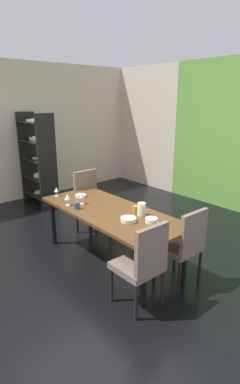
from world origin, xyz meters
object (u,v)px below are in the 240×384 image
(chair_right_far, at_px, (184,243))
(display_shelf, at_px, (37,159))
(chair_right_near, at_px, (143,262))
(chair_left_far, at_px, (90,200))
(wine_glass_north, at_px, (158,224))
(serving_bowl_right, at_px, (152,220))
(cup_left, at_px, (135,209))
(wine_glass_rear, at_px, (67,197))
(pitcher_corner, at_px, (142,209))
(cup_south, at_px, (77,206))
(wine_glass_near_window, at_px, (56,190))
(serving_bowl_near_shelf, at_px, (128,219))
(dining_table, at_px, (110,216))
(serving_bowl_front, at_px, (81,196))
(wine_glass_west, at_px, (82,195))

(chair_right_far, relative_size, display_shelf, 0.51)
(chair_right_far, distance_m, display_shelf, 3.77)
(chair_right_near, bearing_deg, chair_left_far, 70.58)
(wine_glass_north, bearing_deg, serving_bowl_right, 148.47)
(chair_right_far, height_order, display_shelf, display_shelf)
(display_shelf, xyz_separation_m, cup_left, (3.06, -0.15, -0.17))
(wine_glass_rear, bearing_deg, chair_left_far, 123.33)
(chair_left_far, xyz_separation_m, pitcher_corner, (1.32, -0.15, 0.27))
(chair_right_far, bearing_deg, cup_south, 116.47)
(wine_glass_near_window, distance_m, serving_bowl_near_shelf, 1.40)
(pitcher_corner, bearing_deg, wine_glass_near_window, -162.97)
(dining_table, distance_m, display_shelf, 2.85)
(serving_bowl_front, bearing_deg, serving_bowl_right, 4.82)
(display_shelf, relative_size, cup_left, 24.48)
(cup_left, bearing_deg, display_shelf, 177.15)
(wine_glass_west, height_order, pitcher_corner, pitcher_corner)
(chair_right_near, relative_size, display_shelf, 0.52)
(display_shelf, bearing_deg, dining_table, -7.34)
(display_shelf, bearing_deg, pitcher_corner, -3.25)
(wine_glass_west, height_order, serving_bowl_near_shelf, wine_glass_west)
(wine_glass_west, height_order, serving_bowl_front, wine_glass_west)
(dining_table, xyz_separation_m, chair_right_far, (0.93, 0.33, -0.13))
(dining_table, height_order, cup_south, cup_south)
(dining_table, relative_size, wine_glass_north, 15.69)
(display_shelf, height_order, serving_bowl_right, display_shelf)
(chair_right_near, height_order, wine_glass_west, chair_right_near)
(dining_table, xyz_separation_m, chair_left_far, (-0.94, 0.33, -0.11))
(serving_bowl_near_shelf, xyz_separation_m, serving_bowl_right, (0.19, 0.18, 0.00))
(wine_glass_west, distance_m, cup_south, 0.21)
(display_shelf, distance_m, serving_bowl_front, 2.16)
(serving_bowl_front, height_order, cup_south, cup_south)
(dining_table, bearing_deg, wine_glass_west, -162.91)
(chair_left_far, bearing_deg, wine_glass_west, 46.78)
(serving_bowl_near_shelf, xyz_separation_m, cup_left, (-0.18, 0.28, 0.01))
(chair_left_far, xyz_separation_m, cup_left, (1.18, -0.12, 0.22))
(wine_glass_rear, height_order, serving_bowl_right, wine_glass_rear)
(chair_left_far, height_order, wine_glass_north, chair_left_far)
(chair_right_near, relative_size, chair_left_far, 0.94)
(chair_right_far, xyz_separation_m, wine_glass_near_window, (-1.90, -0.56, 0.30))
(chair_right_near, distance_m, pitcher_corner, 0.80)
(wine_glass_rear, bearing_deg, dining_table, 31.78)
(serving_bowl_front, bearing_deg, cup_south, -39.26)
(chair_left_far, relative_size, wine_glass_north, 7.57)
(dining_table, relative_size, pitcher_corner, 12.89)
(dining_table, distance_m, chair_left_far, 1.00)
(cup_left, bearing_deg, wine_glass_near_window, -159.92)
(dining_table, distance_m, cup_left, 0.34)
(chair_left_far, xyz_separation_m, wine_glass_rear, (0.43, -0.65, 0.30))
(chair_right_far, bearing_deg, serving_bowl_front, 101.30)
(chair_right_near, xyz_separation_m, chair_left_far, (-1.87, 0.66, 0.02))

